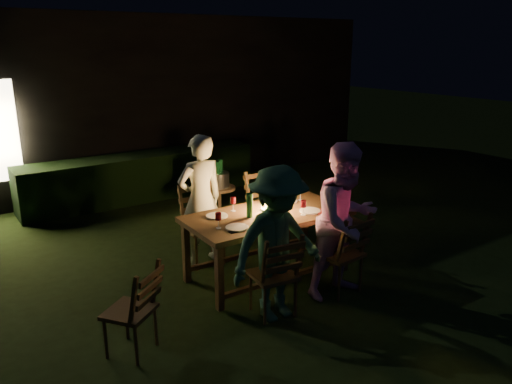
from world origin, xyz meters
TOP-DOWN VIEW (x-y plane):
  - garden_envelope at (-0.01, 6.15)m, footprint 40.00×40.00m
  - dining_table at (-0.49, -0.08)m, footprint 1.93×0.99m
  - chair_near_left at (-0.96, -0.84)m, footprint 0.49×0.51m
  - chair_near_right at (-0.05, -0.86)m, footprint 0.47×0.50m
  - chair_far_left at (-0.92, 0.70)m, footprint 0.49×0.53m
  - chair_far_right at (0.08, 0.68)m, footprint 0.48×0.51m
  - chair_end at (0.74, -0.10)m, footprint 0.48×0.45m
  - chair_spare at (-2.39, -0.65)m, footprint 0.58×0.58m
  - person_house_side at (-0.92, 0.75)m, footprint 0.61×0.40m
  - person_opp_right at (-0.05, -0.91)m, footprint 0.85×0.67m
  - person_opp_left at (-0.95, -0.89)m, footprint 1.04×0.61m
  - lantern at (-0.44, -0.03)m, footprint 0.16×0.16m
  - plate_far_left at (-1.03, 0.15)m, footprint 0.25×0.25m
  - plate_near_left at (-1.04, -0.29)m, footprint 0.25×0.25m
  - plate_far_right at (-0.03, 0.13)m, footprint 0.25×0.25m
  - plate_near_right at (-0.04, -0.31)m, footprint 0.25×0.25m
  - wineglass_a at (-0.78, 0.21)m, footprint 0.06×0.06m
  - wineglass_b at (-1.21, -0.18)m, footprint 0.06×0.06m
  - wineglass_c at (-0.19, -0.36)m, footprint 0.06×0.06m
  - wineglass_d at (0.14, 0.09)m, footprint 0.06×0.06m
  - wineglass_e at (-0.59, -0.37)m, footprint 0.06×0.06m
  - bottle_table at (-0.74, -0.07)m, footprint 0.07×0.07m
  - napkin_left at (-0.64, -0.39)m, footprint 0.18×0.14m
  - napkin_right at (0.06, -0.39)m, footprint 0.18×0.14m
  - phone at (-1.11, -0.36)m, footprint 0.14×0.07m
  - side_table at (-0.13, 1.64)m, footprint 0.48×0.48m
  - ice_bucket at (-0.13, 1.64)m, footprint 0.30×0.30m
  - bottle_bucket_a at (-0.18, 1.60)m, footprint 0.07×0.07m
  - bottle_bucket_b at (-0.08, 1.68)m, footprint 0.07×0.07m

SIDE VIEW (x-z plane):
  - chair_spare at x=-2.39m, z-range -0.18..0.72m
  - chair_end at x=0.74m, z-range -0.19..0.75m
  - chair_near_left at x=-0.96m, z-range -0.19..0.76m
  - chair_near_right at x=-0.05m, z-range -0.19..0.79m
  - chair_far_left at x=-0.92m, z-range -0.20..0.82m
  - chair_far_right at x=0.08m, z-range -0.21..0.85m
  - side_table at x=-0.13m, z-range 0.25..0.89m
  - dining_table at x=-0.49m, z-range 0.32..1.11m
  - ice_bucket at x=-0.13m, z-range 0.64..0.86m
  - person_opp_left at x=-0.95m, z-range 0.00..1.59m
  - phone at x=-1.11m, z-range 0.79..0.80m
  - napkin_left at x=-0.64m, z-range 0.79..0.81m
  - napkin_right at x=0.06m, z-range 0.79..0.81m
  - plate_far_left at x=-1.03m, z-range 0.79..0.81m
  - plate_near_left at x=-1.04m, z-range 0.79..0.81m
  - plate_far_right at x=-0.03m, z-range 0.79..0.81m
  - plate_near_right at x=-0.04m, z-range 0.79..0.81m
  - bottle_bucket_a at x=-0.18m, z-range 0.64..0.96m
  - bottle_bucket_b at x=-0.08m, z-range 0.64..0.96m
  - person_house_side at x=-0.92m, z-range 0.00..1.64m
  - person_opp_right at x=-0.05m, z-range 0.00..1.72m
  - wineglass_a at x=-0.78m, z-range 0.79..0.97m
  - wineglass_b at x=-1.21m, z-range 0.79..0.97m
  - wineglass_c at x=-0.19m, z-range 0.79..0.97m
  - wineglass_d at x=0.14m, z-range 0.79..0.97m
  - wineglass_e at x=-0.59m, z-range 0.79..0.97m
  - bottle_table at x=-0.74m, z-range 0.79..1.07m
  - lantern at x=-0.44m, z-range 0.78..1.13m
  - garden_envelope at x=-0.01m, z-range -0.02..3.18m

